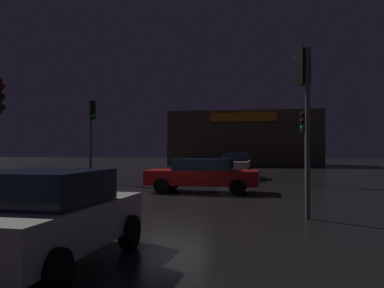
% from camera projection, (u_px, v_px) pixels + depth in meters
% --- Properties ---
extents(ground_plane, '(120.00, 120.00, 0.00)m').
position_uv_depth(ground_plane, '(174.00, 196.00, 16.24)').
color(ground_plane, black).
extents(store_building, '(15.43, 7.94, 5.57)m').
position_uv_depth(store_building, '(246.00, 139.00, 45.61)').
color(store_building, brown).
rests_on(store_building, ground).
extents(traffic_signal_opposite, '(0.42, 0.42, 4.39)m').
position_uv_depth(traffic_signal_opposite, '(304.00, 92.00, 10.99)').
color(traffic_signal_opposite, '#595B60').
rests_on(traffic_signal_opposite, ground).
extents(traffic_signal_cross_left, '(0.42, 0.42, 4.32)m').
position_uv_depth(traffic_signal_cross_left, '(91.00, 126.00, 22.69)').
color(traffic_signal_cross_left, '#595B60').
rests_on(traffic_signal_cross_left, ground).
extents(traffic_signal_cross_right, '(0.42, 0.42, 3.62)m').
position_uv_depth(traffic_signal_cross_right, '(305.00, 133.00, 20.91)').
color(traffic_signal_cross_right, '#595B60').
rests_on(traffic_signal_cross_right, ground).
extents(car_near, '(2.12, 3.92, 1.47)m').
position_uv_depth(car_near, '(45.00, 216.00, 6.63)').
color(car_near, silver).
rests_on(car_near, ground).
extents(car_far, '(4.55, 2.04, 1.37)m').
position_uv_depth(car_far, '(203.00, 174.00, 17.47)').
color(car_far, '#A51414').
rests_on(car_far, ground).
extents(car_crossing, '(2.04, 4.10, 1.50)m').
position_uv_depth(car_crossing, '(235.00, 165.00, 25.68)').
color(car_crossing, silver).
rests_on(car_crossing, ground).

